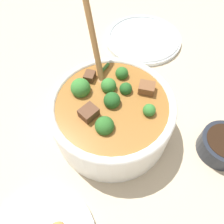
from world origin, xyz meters
name	(u,v)px	position (x,y,z in m)	size (l,w,h in m)	color
ground_plane	(112,128)	(0.00, 0.00, 0.00)	(4.00, 4.00, 0.00)	#C6B293
stew_bowl	(112,114)	(0.00, 0.00, 0.06)	(0.25, 0.29, 0.26)	white
condiment_bowl	(223,145)	(0.22, -0.10, 0.02)	(0.10, 0.10, 0.04)	#232833
empty_plate	(143,38)	(0.15, 0.29, 0.01)	(0.23, 0.23, 0.02)	white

